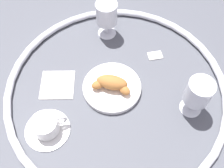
# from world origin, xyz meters

# --- Properties ---
(ground_plane) EXTENTS (2.20, 2.20, 0.00)m
(ground_plane) POSITION_xyz_m (0.00, 0.00, 0.00)
(ground_plane) COLOR #4C4F56
(table_chrome_rim) EXTENTS (0.72, 0.72, 0.02)m
(table_chrome_rim) POSITION_xyz_m (0.00, 0.00, 0.01)
(table_chrome_rim) COLOR silver
(table_chrome_rim) RESTS_ON ground_plane
(pastry_plate) EXTENTS (0.19, 0.19, 0.02)m
(pastry_plate) POSITION_xyz_m (0.02, -0.00, 0.01)
(pastry_plate) COLOR white
(pastry_plate) RESTS_ON ground_plane
(croissant_large) EXTENTS (0.14, 0.07, 0.04)m
(croissant_large) POSITION_xyz_m (0.02, 0.00, 0.04)
(croissant_large) COLOR #AD6B33
(croissant_large) RESTS_ON pastry_plate
(coffee_cup_near) EXTENTS (0.14, 0.14, 0.06)m
(coffee_cup_near) POSITION_xyz_m (0.16, 0.19, 0.03)
(coffee_cup_near) COLOR white
(coffee_cup_near) RESTS_ON ground_plane
(juice_glass_left) EXTENTS (0.08, 0.08, 0.14)m
(juice_glass_left) POSITION_xyz_m (-0.24, 0.00, 0.09)
(juice_glass_left) COLOR white
(juice_glass_left) RESTS_ON ground_plane
(juice_glass_right) EXTENTS (0.08, 0.08, 0.14)m
(juice_glass_right) POSITION_xyz_m (0.10, -0.23, 0.09)
(juice_glass_right) COLOR white
(juice_glass_right) RESTS_ON ground_plane
(sugar_packet) EXTENTS (0.06, 0.05, 0.01)m
(sugar_packet) POSITION_xyz_m (-0.09, -0.17, 0.00)
(sugar_packet) COLOR white
(sugar_packet) RESTS_ON ground_plane
(folded_napkin) EXTENTS (0.14, 0.14, 0.01)m
(folded_napkin) POSITION_xyz_m (0.19, 0.04, 0.00)
(folded_napkin) COLOR silver
(folded_napkin) RESTS_ON ground_plane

